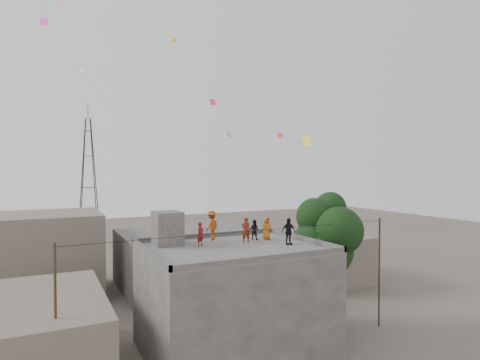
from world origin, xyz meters
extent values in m
plane|color=#4F4940|center=(0.00, 0.00, 0.00)|extent=(140.00, 140.00, 0.00)
cube|color=#484543|center=(0.00, 0.00, 3.00)|extent=(10.00, 8.00, 6.00)
cube|color=#595754|center=(0.00, 0.00, 6.05)|extent=(10.00, 8.00, 0.10)
cube|color=#484543|center=(0.00, 3.92, 6.25)|extent=(10.00, 0.15, 0.30)
cube|color=#484543|center=(0.00, -3.92, 6.25)|extent=(10.00, 0.15, 0.30)
cube|color=#484543|center=(4.92, 0.00, 6.25)|extent=(0.15, 8.00, 0.30)
cube|color=#484543|center=(-4.92, 0.00, 6.25)|extent=(0.15, 8.00, 0.30)
cube|color=#484543|center=(-3.20, 2.60, 7.10)|extent=(1.60, 1.80, 2.00)
cube|color=#6B6054|center=(-11.00, 2.00, 2.00)|extent=(8.00, 10.00, 4.00)
cube|color=#484543|center=(2.00, 14.00, 2.50)|extent=(12.00, 9.00, 5.00)
cube|color=#6B6054|center=(-10.00, 16.00, 3.50)|extent=(9.00, 8.00, 7.00)
cube|color=#6B6054|center=(14.00, 10.00, 2.20)|extent=(7.00, 8.00, 4.40)
cylinder|color=black|center=(7.20, 0.50, 2.00)|extent=(0.44, 0.44, 4.00)
cylinder|color=black|center=(7.35, 0.60, 3.60)|extent=(0.64, 0.91, 2.14)
sphere|color=black|center=(7.20, 0.50, 5.20)|extent=(3.60, 3.60, 3.60)
sphere|color=black|center=(8.30, 0.80, 6.00)|extent=(3.00, 3.00, 3.00)
sphere|color=black|center=(6.30, 1.00, 5.60)|extent=(2.80, 2.80, 2.80)
sphere|color=black|center=(7.60, -0.30, 6.60)|extent=(3.20, 3.20, 3.20)
sphere|color=black|center=(6.90, 1.40, 7.40)|extent=(2.60, 2.60, 2.60)
sphere|color=black|center=(8.00, 1.10, 8.00)|extent=(2.20, 2.20, 2.20)
cylinder|color=black|center=(-9.50, -1.50, 3.70)|extent=(0.12, 0.12, 7.40)
cylinder|color=black|center=(10.50, -1.00, 3.70)|extent=(0.12, 0.12, 7.40)
cylinder|color=black|center=(0.50, -1.25, 7.20)|extent=(20.00, 0.52, 0.02)
cylinder|color=black|center=(-4.85, 39.15, 9.00)|extent=(1.27, 1.27, 18.01)
cylinder|color=black|center=(-3.15, 39.15, 9.00)|extent=(1.27, 1.27, 18.01)
cylinder|color=black|center=(-3.15, 40.85, 9.00)|extent=(1.27, 1.27, 18.01)
cylinder|color=black|center=(-4.85, 40.85, 9.00)|extent=(1.27, 1.27, 18.01)
cube|color=black|center=(-4.00, 40.00, 3.60)|extent=(2.36, 0.08, 0.08)
cube|color=black|center=(-4.00, 40.00, 3.60)|extent=(0.08, 2.36, 0.08)
cube|color=black|center=(-4.00, 40.00, 8.10)|extent=(1.81, 0.08, 0.08)
cube|color=black|center=(-4.00, 40.00, 8.10)|extent=(0.08, 1.81, 0.08)
cube|color=black|center=(-4.00, 40.00, 12.60)|extent=(1.26, 0.08, 0.08)
cube|color=black|center=(-4.00, 40.00, 12.60)|extent=(0.08, 1.26, 0.08)
cube|color=black|center=(-4.00, 40.00, 16.20)|extent=(0.82, 0.08, 0.08)
cube|color=black|center=(-4.00, 40.00, 16.20)|extent=(0.08, 0.82, 0.08)
cylinder|color=black|center=(-4.00, 40.00, 19.00)|extent=(0.08, 0.08, 2.00)
imported|color=maroon|center=(1.38, 1.09, 6.88)|extent=(0.67, 0.55, 1.56)
imported|color=#B96215|center=(3.10, 1.46, 6.83)|extent=(0.76, 0.53, 1.46)
imported|color=black|center=(2.34, 1.76, 6.75)|extent=(0.78, 0.80, 1.30)
imported|color=black|center=(3.34, -0.72, 6.91)|extent=(0.95, 0.40, 1.62)
imported|color=#A14212|center=(-0.19, 2.86, 7.05)|extent=(1.40, 1.30, 1.90)
imported|color=maroon|center=(-1.54, 1.31, 6.80)|extent=(0.61, 0.55, 1.40)
plane|color=orange|center=(-7.32, 7.12, 14.97)|extent=(0.26, 0.49, 0.42)
plane|color=#DF2353|center=(3.13, 10.69, 16.40)|extent=(0.49, 0.59, 0.48)
plane|color=#FF9F27|center=(-0.26, 10.62, 21.14)|extent=(0.48, 0.42, 0.32)
plane|color=blue|center=(8.28, 4.54, 12.87)|extent=(0.54, 0.40, 0.57)
plane|color=silver|center=(-7.28, 10.58, 17.95)|extent=(0.50, 0.50, 0.41)
plane|color=red|center=(7.10, 11.87, 22.21)|extent=(0.24, 0.34, 0.36)
plane|color=green|center=(1.98, 4.87, 13.13)|extent=(0.28, 0.54, 0.46)
plane|color=#D73D32|center=(10.06, 10.94, 13.86)|extent=(0.43, 0.50, 0.44)
plane|color=gold|center=(-5.47, 0.23, 15.77)|extent=(0.32, 0.49, 0.37)
plane|color=#4FC4EF|center=(4.60, 14.20, 23.00)|extent=(0.38, 0.04, 0.38)
plane|color=#FD50C6|center=(-9.77, 5.35, 19.32)|extent=(0.42, 0.22, 0.36)
plane|color=yellow|center=(3.76, -1.93, 12.31)|extent=(0.43, 0.66, 0.56)
plane|color=#F64D8C|center=(-9.68, 3.00, 19.48)|extent=(0.14, 0.36, 0.34)
camera|label=1|loc=(-9.97, -21.02, 10.63)|focal=30.00mm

